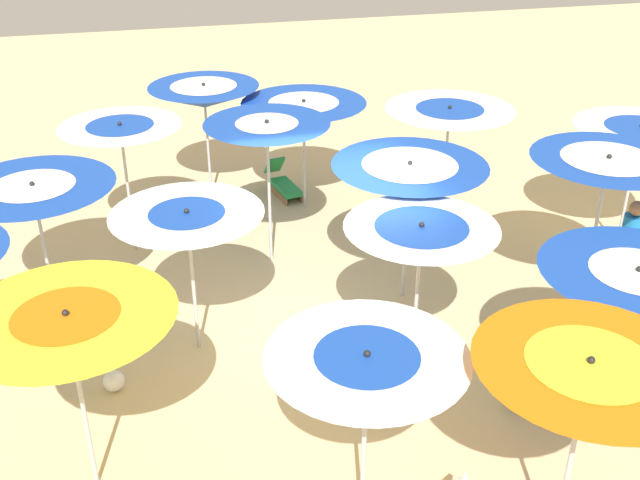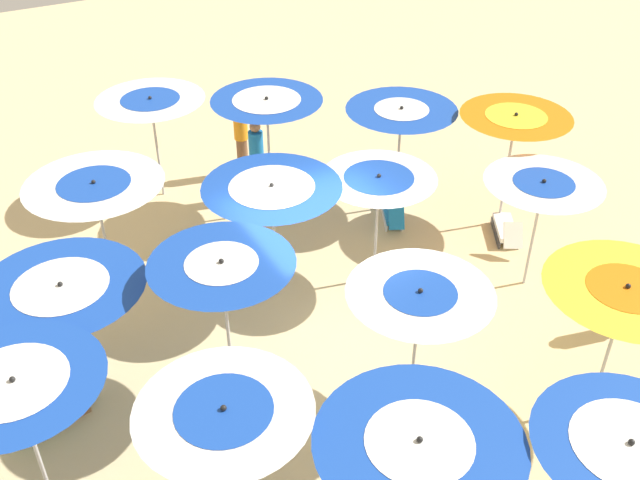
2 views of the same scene
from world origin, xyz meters
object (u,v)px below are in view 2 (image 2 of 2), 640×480
object	(u,v)px
beach_umbrella_3	(17,393)
beach_umbrella_11	(418,451)
beach_umbrella_6	(222,272)
beach_umbrella_7	(225,420)
beach_umbrella_4	(267,108)
beach_umbrella_9	(378,186)
beach_umbrella_10	(419,301)
beach_umbrella_15	(627,453)
beach_umbrella_14	(625,298)
lounger_1	(392,212)
beach_ball	(498,432)
beachgoer_2	(257,159)
beach_umbrella_0	(151,106)
beach_umbrella_2	(63,294)
beachgoer_1	(241,133)
lounger_0	(47,412)
lounger_2	(507,230)
beach_umbrella_5	(272,196)
beach_umbrella_12	(515,124)
beach_umbrella_13	(542,190)
beach_umbrella_8	(401,117)
beach_umbrella_1	(95,192)

from	to	relation	value
beach_umbrella_3	beach_umbrella_11	size ratio (longest dim) A/B	1.01
beach_umbrella_6	beach_umbrella_7	xyz separation A→B (m)	(-2.22, 0.91, -0.17)
beach_umbrella_4	beach_umbrella_9	distance (m)	3.00
beach_umbrella_10	beach_umbrella_15	distance (m)	3.15
beach_umbrella_10	beach_umbrella_14	world-z (taller)	beach_umbrella_14
lounger_1	beach_ball	distance (m)	5.64
beachgoer_2	beach_umbrella_4	bearing A→B (deg)	156.99
beach_umbrella_10	beach_umbrella_11	distance (m)	2.45
beach_umbrella_9	beach_umbrella_11	bearing A→B (deg)	152.07
beach_umbrella_11	beach_umbrella_15	bearing A→B (deg)	-120.92
beach_umbrella_0	beach_umbrella_2	world-z (taller)	beach_umbrella_0
beach_umbrella_4	beachgoer_1	xyz separation A→B (m)	(1.70, -0.13, -1.31)
beach_ball	lounger_0	bearing A→B (deg)	58.58
lounger_2	beach_ball	bearing A→B (deg)	168.70
beach_umbrella_5	beach_umbrella_2	bearing A→B (deg)	102.49
beach_umbrella_11	beach_umbrella_12	bearing A→B (deg)	-48.11
beach_umbrella_5	lounger_1	xyz separation A→B (m)	(0.98, -3.06, -1.80)
lounger_0	beach_umbrella_13	bearing A→B (deg)	-16.50
beach_umbrella_3	beachgoer_2	distance (m)	7.86
beach_umbrella_5	beach_umbrella_4	bearing A→B (deg)	-23.82
beach_umbrella_15	beachgoer_1	size ratio (longest dim) A/B	1.17
beach_umbrella_5	lounger_2	xyz separation A→B (m)	(-0.62, -4.65, -1.80)
beach_umbrella_9	beachgoer_2	bearing A→B (deg)	10.45
beach_umbrella_9	beach_umbrella_13	bearing A→B (deg)	-121.10
lounger_1	beach_umbrella_10	bearing A→B (deg)	175.79
beach_umbrella_3	beach_umbrella_11	world-z (taller)	beach_umbrella_3
beach_umbrella_2	beach_umbrella_8	world-z (taller)	beach_umbrella_8
beach_umbrella_12	beach_ball	world-z (taller)	beach_umbrella_12
lounger_2	beach_ball	distance (m)	5.04
beach_umbrella_3	beach_umbrella_11	distance (m)	4.51
beach_umbrella_0	beach_umbrella_10	xyz separation A→B (m)	(-7.41, -1.26, -0.09)
beach_umbrella_2	beach_umbrella_13	bearing A→B (deg)	-98.10
beach_umbrella_9	beach_umbrella_10	xyz separation A→B (m)	(-2.77, 1.11, -0.01)
beach_umbrella_3	beach_umbrella_15	size ratio (longest dim) A/B	1.05
beach_umbrella_8	beach_umbrella_7	bearing A→B (deg)	132.50
beach_umbrella_1	beach_umbrella_11	distance (m)	7.03
beach_umbrella_3	beach_umbrella_15	distance (m)	6.67
beach_umbrella_5	beachgoer_1	distance (m)	4.44
beach_umbrella_0	beach_umbrella_15	bearing A→B (deg)	-170.82
beach_umbrella_3	beach_umbrella_5	world-z (taller)	beach_umbrella_3
beach_umbrella_13	beachgoer_1	xyz separation A→B (m)	(6.00, 2.83, -0.94)
beach_umbrella_6	beach_ball	world-z (taller)	beach_umbrella_6
beach_umbrella_4	beach_ball	bearing A→B (deg)	-178.16
beach_umbrella_0	beach_umbrella_15	world-z (taller)	beach_umbrella_0
beach_umbrella_0	lounger_2	xyz separation A→B (m)	(-4.80, -5.29, -1.82)
beach_umbrella_12	beachgoer_2	bearing A→B (deg)	50.45
beach_umbrella_3	beach_umbrella_10	world-z (taller)	beach_umbrella_3
beach_umbrella_5	beach_umbrella_6	bearing A→B (deg)	138.52
beach_umbrella_3	beach_ball	distance (m)	6.28
lounger_0	lounger_1	distance (m)	7.47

